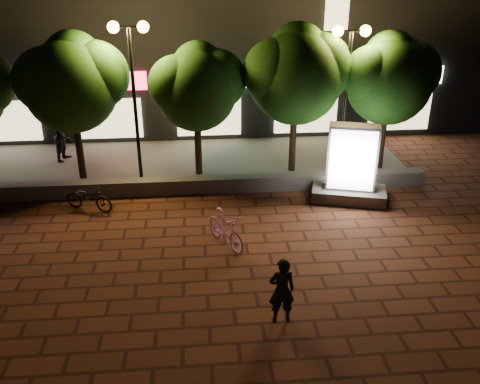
{
  "coord_description": "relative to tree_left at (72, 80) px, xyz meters",
  "views": [
    {
      "loc": [
        0.41,
        -11.45,
        7.14
      ],
      "look_at": [
        1.59,
        1.5,
        1.1
      ],
      "focal_mm": 38.66,
      "sensor_mm": 36.0,
      "label": 1
    }
  ],
  "objects": [
    {
      "name": "tree_right",
      "position": [
        7.3,
        0.0,
        0.12
      ],
      "size": [
        3.72,
        3.1,
        5.07
      ],
      "color": "black",
      "rests_on": "sidewalk"
    },
    {
      "name": "scooter_parked",
      "position": [
        0.57,
        -2.46,
        -3.03
      ],
      "size": [
        1.66,
        1.13,
        0.82
      ],
      "primitive_type": "imported",
      "rotation": [
        0.0,
        0.0,
        1.16
      ],
      "color": "black",
      "rests_on": "ground"
    },
    {
      "name": "sidewalk",
      "position": [
        3.45,
        1.04,
        -3.4
      ],
      "size": [
        16.0,
        5.0,
        0.08
      ],
      "primitive_type": "cube",
      "color": "#615F5A",
      "rests_on": "ground"
    },
    {
      "name": "building_block",
      "position": [
        3.44,
        7.53,
        1.55
      ],
      "size": [
        28.0,
        8.12,
        11.3
      ],
      "color": "black",
      "rests_on": "ground"
    },
    {
      "name": "scooter_pink",
      "position": [
        4.56,
        -4.97,
        -2.94
      ],
      "size": [
        1.22,
        1.7,
        1.01
      ],
      "primitive_type": "imported",
      "rotation": [
        0.0,
        0.0,
        0.5
      ],
      "color": "#E88FCA",
      "rests_on": "ground"
    },
    {
      "name": "tree_left",
      "position": [
        0.0,
        0.0,
        0.0
      ],
      "size": [
        3.6,
        3.0,
        4.89
      ],
      "color": "black",
      "rests_on": "sidewalk"
    },
    {
      "name": "ad_kiosk",
      "position": [
        8.63,
        -2.46,
        -2.45
      ],
      "size": [
        2.5,
        1.72,
        2.47
      ],
      "color": "#615F5A",
      "rests_on": "ground"
    },
    {
      "name": "street_lamp_left",
      "position": [
        1.95,
        -0.26,
        0.58
      ],
      "size": [
        1.26,
        0.36,
        5.18
      ],
      "color": "black",
      "rests_on": "sidewalk"
    },
    {
      "name": "tree_mid",
      "position": [
        4.0,
        -0.0,
        -0.23
      ],
      "size": [
        3.24,
        2.7,
        4.5
      ],
      "color": "black",
      "rests_on": "sidewalk"
    },
    {
      "name": "rider",
      "position": [
        5.53,
        -8.15,
        -2.68
      ],
      "size": [
        0.57,
        0.39,
        1.53
      ],
      "primitive_type": "imported",
      "rotation": [
        0.0,
        0.0,
        3.19
      ],
      "color": "black",
      "rests_on": "ground"
    },
    {
      "name": "retaining_wall",
      "position": [
        3.45,
        -1.46,
        -3.19
      ],
      "size": [
        16.0,
        0.45,
        0.5
      ],
      "primitive_type": "cube",
      "color": "#615F5A",
      "rests_on": "ground"
    },
    {
      "name": "pedestrian",
      "position": [
        -0.98,
        1.77,
        -2.46
      ],
      "size": [
        0.91,
        1.04,
        1.81
      ],
      "primitive_type": "imported",
      "rotation": [
        0.0,
        0.0,
        1.27
      ],
      "color": "black",
      "rests_on": "sidewalk"
    },
    {
      "name": "tree_far_right",
      "position": [
        10.5,
        -0.0,
        -0.08
      ],
      "size": [
        3.48,
        2.9,
        4.76
      ],
      "color": "black",
      "rests_on": "sidewalk"
    },
    {
      "name": "ground",
      "position": [
        3.45,
        -5.46,
        -3.44
      ],
      "size": [
        80.0,
        80.0,
        0.0
      ],
      "primitive_type": "plane",
      "color": "#572A1B",
      "rests_on": "ground"
    },
    {
      "name": "street_lamp_right",
      "position": [
        8.95,
        -0.26,
        0.45
      ],
      "size": [
        1.26,
        0.36,
        4.98
      ],
      "color": "black",
      "rests_on": "sidewalk"
    }
  ]
}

